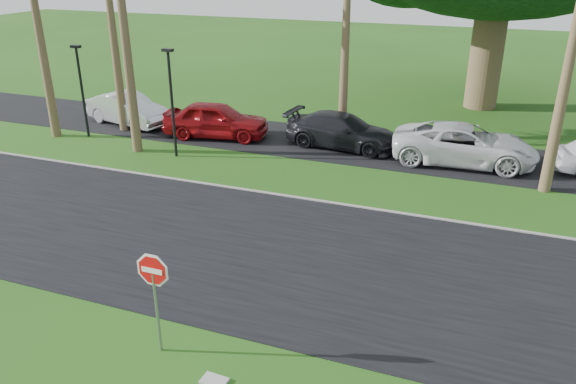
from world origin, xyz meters
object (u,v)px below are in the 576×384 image
(stop_sign_near, at_px, (154,283))
(car_red, at_px, (216,120))
(car_silver, at_px, (128,110))
(car_minivan, at_px, (465,145))
(car_dark, at_px, (342,131))

(stop_sign_near, distance_m, car_red, 15.81)
(car_red, bearing_deg, stop_sign_near, -167.65)
(car_silver, xyz_separation_m, car_minivan, (16.68, 0.08, 0.03))
(car_red, xyz_separation_m, car_dark, (6.06, 0.69, -0.09))
(car_dark, bearing_deg, stop_sign_near, -174.64)
(car_red, height_order, car_dark, car_red)
(car_silver, bearing_deg, car_minivan, -75.73)
(stop_sign_near, xyz_separation_m, car_red, (-6.08, 14.56, -0.92))
(car_red, bearing_deg, car_minivan, -98.23)
(car_red, bearing_deg, car_silver, 75.98)
(car_red, relative_size, car_minivan, 0.84)
(stop_sign_near, height_order, car_silver, stop_sign_near)
(car_silver, height_order, car_red, car_red)
(car_minivan, bearing_deg, car_red, 89.09)
(stop_sign_near, height_order, car_minivan, stop_sign_near)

